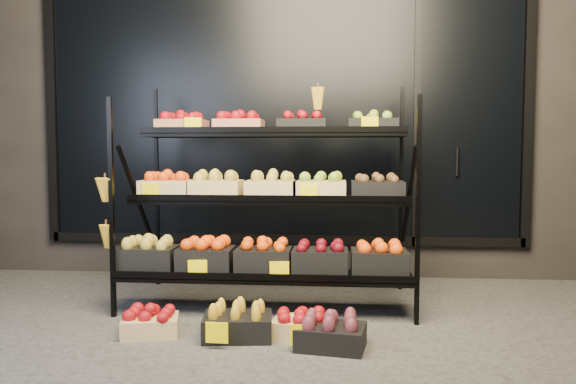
# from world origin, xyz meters

# --- Properties ---
(ground) EXTENTS (24.00, 24.00, 0.00)m
(ground) POSITION_xyz_m (0.00, 0.00, 0.00)
(ground) COLOR #514F4C
(ground) RESTS_ON ground
(building) EXTENTS (6.00, 2.08, 3.50)m
(building) POSITION_xyz_m (0.00, 2.59, 1.75)
(building) COLOR #2D2826
(building) RESTS_ON ground
(display_rack) EXTENTS (2.18, 1.02, 1.74)m
(display_rack) POSITION_xyz_m (-0.02, 0.60, 0.79)
(display_rack) COLOR black
(display_rack) RESTS_ON ground
(tag_floor_a) EXTENTS (0.13, 0.01, 0.12)m
(tag_floor_a) POSITION_xyz_m (-0.18, -0.40, 0.06)
(tag_floor_a) COLOR #FFE200
(tag_floor_a) RESTS_ON ground
(tag_floor_b) EXTENTS (0.13, 0.01, 0.12)m
(tag_floor_b) POSITION_xyz_m (0.30, -0.40, 0.06)
(tag_floor_b) COLOR #FFE200
(tag_floor_b) RESTS_ON ground
(floor_crate_left) EXTENTS (0.38, 0.32, 0.18)m
(floor_crate_left) POSITION_xyz_m (-0.64, -0.18, 0.08)
(floor_crate_left) COLOR #DDBB80
(floor_crate_left) RESTS_ON ground
(floor_crate_midleft) EXTENTS (0.44, 0.35, 0.21)m
(floor_crate_midleft) POSITION_xyz_m (-0.10, -0.18, 0.10)
(floor_crate_midleft) COLOR black
(floor_crate_midleft) RESTS_ON ground
(floor_crate_midright) EXTENTS (0.38, 0.31, 0.18)m
(floor_crate_midright) POSITION_xyz_m (0.29, -0.16, 0.08)
(floor_crate_midright) COLOR #DDBB80
(floor_crate_midright) RESTS_ON ground
(floor_crate_right) EXTENTS (0.43, 0.34, 0.20)m
(floor_crate_right) POSITION_xyz_m (0.47, -0.31, 0.09)
(floor_crate_right) COLOR black
(floor_crate_right) RESTS_ON ground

